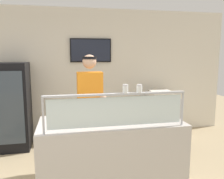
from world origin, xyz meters
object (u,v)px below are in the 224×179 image
(pizza_tray, at_px, (105,117))
(pepper_flake_shaker, at_px, (139,89))
(drink_fridge, at_px, (10,106))
(pizza_server, at_px, (108,116))
(worker_figure, at_px, (90,104))
(pizza_box_stack, at_px, (160,94))
(parmesan_shaker, at_px, (125,89))

(pizza_tray, relative_size, pepper_flake_shaker, 5.74)
(pepper_flake_shaker, bearing_deg, drink_fridge, 130.27)
(pizza_server, relative_size, worker_figure, 0.16)
(pizza_tray, xyz_separation_m, pizza_box_stack, (1.47, 1.64, -0.03))
(parmesan_shaker, distance_m, worker_figure, 1.18)
(pizza_box_stack, bearing_deg, worker_figure, -147.75)
(pepper_flake_shaker, height_order, worker_figure, worker_figure)
(pizza_tray, bearing_deg, pepper_flake_shaker, -54.74)
(worker_figure, bearing_deg, drink_fridge, 143.00)
(pizza_tray, xyz_separation_m, parmesan_shaker, (0.15, -0.44, 0.43))
(pizza_server, xyz_separation_m, worker_figure, (-0.15, 0.66, 0.02))
(pepper_flake_shaker, xyz_separation_m, drink_fridge, (-1.80, 2.12, -0.58))
(pizza_tray, xyz_separation_m, drink_fridge, (-1.49, 1.68, -0.16))
(pizza_server, height_order, drink_fridge, drink_fridge)
(pepper_flake_shaker, xyz_separation_m, pizza_box_stack, (1.16, 2.08, -0.45))
(worker_figure, bearing_deg, pepper_flake_shaker, -68.91)
(pepper_flake_shaker, relative_size, drink_fridge, 0.05)
(pizza_tray, height_order, pizza_box_stack, pizza_box_stack)
(parmesan_shaker, relative_size, pizza_box_stack, 0.21)
(pizza_server, height_order, parmesan_shaker, parmesan_shaker)
(pizza_server, bearing_deg, drink_fridge, 129.01)
(pizza_server, bearing_deg, pizza_box_stack, 46.33)
(pepper_flake_shaker, relative_size, pizza_box_stack, 0.19)
(pizza_server, xyz_separation_m, parmesan_shaker, (0.11, -0.42, 0.40))
(worker_figure, bearing_deg, pizza_tray, -80.55)
(drink_fridge, distance_m, pizza_box_stack, 2.97)
(drink_fridge, xyz_separation_m, pizza_box_stack, (2.96, -0.04, 0.13))
(pizza_tray, relative_size, pizza_box_stack, 1.11)
(worker_figure, bearing_deg, parmesan_shaker, -76.52)
(pizza_box_stack, bearing_deg, parmesan_shaker, -122.43)
(drink_fridge, bearing_deg, worker_figure, -37.00)
(pizza_server, distance_m, pizza_box_stack, 2.19)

